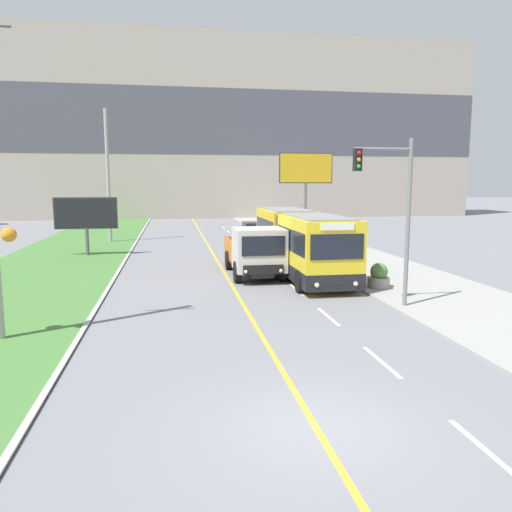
{
  "coord_description": "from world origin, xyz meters",
  "views": [
    {
      "loc": [
        -2.67,
        -8.83,
        4.71
      ],
      "look_at": [
        1.1,
        13.57,
        1.4
      ],
      "focal_mm": 35.0,
      "sensor_mm": 36.0,
      "label": 1
    }
  ],
  "objects_px": {
    "billboard_large": "(306,172)",
    "dump_truck": "(256,252)",
    "utility_pole_far": "(108,176)",
    "planter_round_second": "(343,262)",
    "billboard_small": "(86,215)",
    "city_bus": "(300,242)",
    "planter_round_near": "(379,277)",
    "traffic_light_mast": "(393,202)",
    "car_distant": "(253,231)"
  },
  "relations": [
    {
      "from": "planter_round_near",
      "to": "billboard_small",
      "type": "bearing_deg",
      "value": 138.04
    },
    {
      "from": "utility_pole_far",
      "to": "billboard_small",
      "type": "height_order",
      "value": "utility_pole_far"
    },
    {
      "from": "traffic_light_mast",
      "to": "planter_round_second",
      "type": "bearing_deg",
      "value": 84.08
    },
    {
      "from": "billboard_small",
      "to": "planter_round_second",
      "type": "height_order",
      "value": "billboard_small"
    },
    {
      "from": "dump_truck",
      "to": "car_distant",
      "type": "distance_m",
      "value": 17.55
    },
    {
      "from": "dump_truck",
      "to": "planter_round_near",
      "type": "distance_m",
      "value": 6.16
    },
    {
      "from": "billboard_large",
      "to": "planter_round_near",
      "type": "height_order",
      "value": "billboard_large"
    },
    {
      "from": "car_distant",
      "to": "billboard_small",
      "type": "relative_size",
      "value": 1.08
    },
    {
      "from": "traffic_light_mast",
      "to": "city_bus",
      "type": "bearing_deg",
      "value": 100.44
    },
    {
      "from": "city_bus",
      "to": "billboard_small",
      "type": "bearing_deg",
      "value": 145.24
    },
    {
      "from": "billboard_small",
      "to": "planter_round_near",
      "type": "xyz_separation_m",
      "value": [
        14.63,
        -13.15,
        -2.13
      ]
    },
    {
      "from": "city_bus",
      "to": "utility_pole_far",
      "type": "distance_m",
      "value": 20.34
    },
    {
      "from": "billboard_large",
      "to": "billboard_small",
      "type": "xyz_separation_m",
      "value": [
        -17.4,
        -9.75,
        -3.04
      ]
    },
    {
      "from": "utility_pole_far",
      "to": "planter_round_second",
      "type": "height_order",
      "value": "utility_pole_far"
    },
    {
      "from": "traffic_light_mast",
      "to": "planter_round_near",
      "type": "height_order",
      "value": "traffic_light_mast"
    },
    {
      "from": "dump_truck",
      "to": "traffic_light_mast",
      "type": "distance_m",
      "value": 8.4
    },
    {
      "from": "planter_round_near",
      "to": "billboard_large",
      "type": "bearing_deg",
      "value": 83.12
    },
    {
      "from": "dump_truck",
      "to": "city_bus",
      "type": "bearing_deg",
      "value": 24.41
    },
    {
      "from": "city_bus",
      "to": "billboard_small",
      "type": "distance_m",
      "value": 14.86
    },
    {
      "from": "dump_truck",
      "to": "planter_round_second",
      "type": "relative_size",
      "value": 5.99
    },
    {
      "from": "billboard_small",
      "to": "planter_round_near",
      "type": "relative_size",
      "value": 3.59
    },
    {
      "from": "dump_truck",
      "to": "traffic_light_mast",
      "type": "bearing_deg",
      "value": -59.72
    },
    {
      "from": "utility_pole_far",
      "to": "car_distant",
      "type": "bearing_deg",
      "value": -0.44
    },
    {
      "from": "traffic_light_mast",
      "to": "planter_round_second",
      "type": "height_order",
      "value": "traffic_light_mast"
    },
    {
      "from": "traffic_light_mast",
      "to": "planter_round_near",
      "type": "bearing_deg",
      "value": 73.54
    },
    {
      "from": "dump_truck",
      "to": "car_distant",
      "type": "height_order",
      "value": "dump_truck"
    },
    {
      "from": "car_distant",
      "to": "billboard_large",
      "type": "xyz_separation_m",
      "value": [
        5.12,
        2.01,
        5.05
      ]
    },
    {
      "from": "city_bus",
      "to": "dump_truck",
      "type": "relative_size",
      "value": 1.89
    },
    {
      "from": "utility_pole_far",
      "to": "dump_truck",
      "type": "bearing_deg",
      "value": -62.46
    },
    {
      "from": "utility_pole_far",
      "to": "traffic_light_mast",
      "type": "xyz_separation_m",
      "value": [
        13.1,
        -24.29,
        -1.31
      ]
    },
    {
      "from": "dump_truck",
      "to": "billboard_large",
      "type": "xyz_separation_m",
      "value": [
        7.75,
        19.35,
        4.44
      ]
    },
    {
      "from": "city_bus",
      "to": "traffic_light_mast",
      "type": "height_order",
      "value": "traffic_light_mast"
    },
    {
      "from": "car_distant",
      "to": "billboard_large",
      "type": "distance_m",
      "value": 7.46
    },
    {
      "from": "city_bus",
      "to": "planter_round_near",
      "type": "bearing_deg",
      "value": -62.45
    },
    {
      "from": "car_distant",
      "to": "utility_pole_far",
      "type": "bearing_deg",
      "value": 179.56
    },
    {
      "from": "car_distant",
      "to": "planter_round_near",
      "type": "xyz_separation_m",
      "value": [
        2.36,
        -20.9,
        -0.12
      ]
    },
    {
      "from": "car_distant",
      "to": "traffic_light_mast",
      "type": "relative_size",
      "value": 0.68
    },
    {
      "from": "traffic_light_mast",
      "to": "billboard_large",
      "type": "height_order",
      "value": "billboard_large"
    },
    {
      "from": "billboard_small",
      "to": "planter_round_second",
      "type": "bearing_deg",
      "value": -31.78
    },
    {
      "from": "traffic_light_mast",
      "to": "billboard_large",
      "type": "relative_size",
      "value": 0.86
    },
    {
      "from": "traffic_light_mast",
      "to": "planter_round_second",
      "type": "xyz_separation_m",
      "value": [
        0.78,
        7.52,
        -3.46
      ]
    },
    {
      "from": "utility_pole_far",
      "to": "planter_round_near",
      "type": "relative_size",
      "value": 9.49
    },
    {
      "from": "city_bus",
      "to": "traffic_light_mast",
      "type": "relative_size",
      "value": 1.94
    },
    {
      "from": "city_bus",
      "to": "utility_pole_far",
      "type": "height_order",
      "value": "utility_pole_far"
    },
    {
      "from": "billboard_large",
      "to": "dump_truck",
      "type": "bearing_deg",
      "value": -111.83
    },
    {
      "from": "utility_pole_far",
      "to": "city_bus",
      "type": "bearing_deg",
      "value": -54.49
    },
    {
      "from": "billboard_large",
      "to": "traffic_light_mast",
      "type": "bearing_deg",
      "value": -98.13
    },
    {
      "from": "car_distant",
      "to": "traffic_light_mast",
      "type": "xyz_separation_m",
      "value": [
        1.38,
        -24.2,
        3.34
      ]
    },
    {
      "from": "dump_truck",
      "to": "billboard_small",
      "type": "relative_size",
      "value": 1.63
    },
    {
      "from": "billboard_large",
      "to": "planter_round_near",
      "type": "distance_m",
      "value": 23.64
    }
  ]
}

